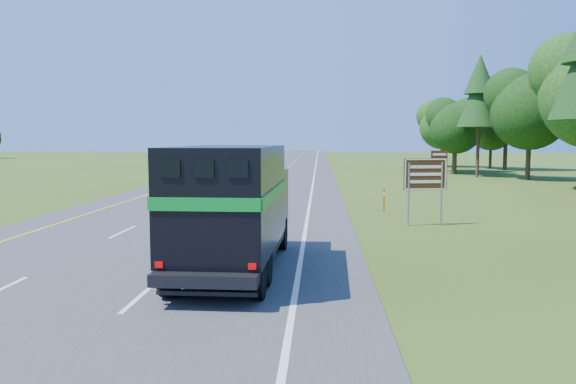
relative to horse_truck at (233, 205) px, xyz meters
The scene contains 8 objects.
ground 6.18m from the horse_truck, 128.53° to the right, with size 300.00×300.00×0.00m, color #364B14.
road 45.59m from the horse_truck, 94.61° to the left, with size 15.00×260.00×0.04m, color #38383A.
lane_markings 45.59m from the horse_truck, 94.61° to the left, with size 11.15×260.00×0.01m.
horse_truck is the anchor object (origin of this frame).
white_suv 44.80m from the horse_truck, 99.31° to the left, with size 2.58×5.60×1.56m, color white.
far_car 117.53m from the horse_truck, 93.65° to the left, with size 2.09×5.19×1.77m, color #B3B4BA.
exit_sign 11.40m from the horse_truck, 51.99° to the left, with size 1.91×0.36×3.27m.
delineator 14.59m from the horse_truck, 66.79° to the left, with size 0.10×0.06×1.23m.
Camera 1 is at (6.08, -10.95, 3.77)m, focal length 35.00 mm.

